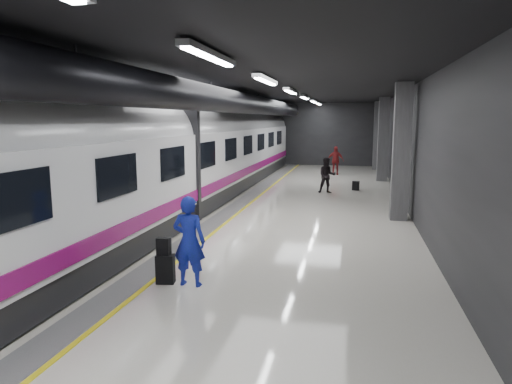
# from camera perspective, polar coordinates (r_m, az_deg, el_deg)

# --- Properties ---
(ground) EXTENTS (40.00, 40.00, 0.00)m
(ground) POSITION_cam_1_polar(r_m,az_deg,el_deg) (14.37, -0.40, -4.28)
(ground) COLOR silver
(ground) RESTS_ON ground
(platform_hall) EXTENTS (10.02, 40.02, 4.51)m
(platform_hall) POSITION_cam_1_polar(r_m,az_deg,el_deg) (14.98, -0.69, 9.90)
(platform_hall) COLOR black
(platform_hall) RESTS_ON ground
(train) EXTENTS (3.05, 38.00, 4.05)m
(train) POSITION_cam_1_polar(r_m,az_deg,el_deg) (15.07, -12.58, 4.10)
(train) COLOR black
(train) RESTS_ON ground
(traveler_main) EXTENTS (0.68, 0.45, 1.83)m
(traveler_main) POSITION_cam_1_polar(r_m,az_deg,el_deg) (9.23, -8.36, -6.10)
(traveler_main) COLOR #1A1CCA
(traveler_main) RESTS_ON ground
(suitcase_main) EXTENTS (0.40, 0.29, 0.60)m
(suitcase_main) POSITION_cam_1_polar(r_m,az_deg,el_deg) (9.61, -11.26, -9.42)
(suitcase_main) COLOR black
(suitcase_main) RESTS_ON ground
(shoulder_bag) EXTENTS (0.27, 0.15, 0.35)m
(shoulder_bag) POSITION_cam_1_polar(r_m,az_deg,el_deg) (9.48, -11.50, -6.68)
(shoulder_bag) COLOR black
(shoulder_bag) RESTS_ON suitcase_main
(traveler_far_a) EXTENTS (0.88, 0.74, 1.62)m
(traveler_far_a) POSITION_cam_1_polar(r_m,az_deg,el_deg) (20.91, 8.87, 2.06)
(traveler_far_a) COLOR black
(traveler_far_a) RESTS_ON ground
(traveler_far_b) EXTENTS (1.04, 0.49, 1.72)m
(traveler_far_b) POSITION_cam_1_polar(r_m,az_deg,el_deg) (28.09, 9.89, 3.90)
(traveler_far_b) COLOR maroon
(traveler_far_b) RESTS_ON ground
(suitcase_far) EXTENTS (0.34, 0.28, 0.44)m
(suitcase_far) POSITION_cam_1_polar(r_m,az_deg,el_deg) (22.06, 12.36, 0.77)
(suitcase_far) COLOR black
(suitcase_far) RESTS_ON ground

